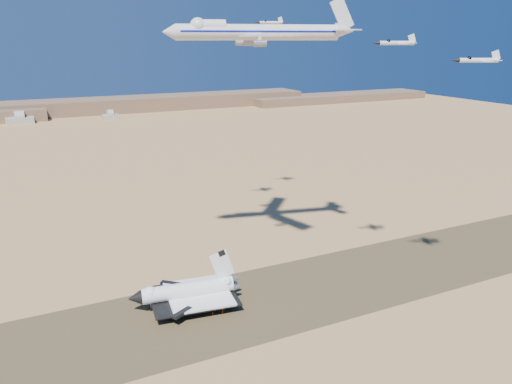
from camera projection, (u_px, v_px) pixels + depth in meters
name	position (u px, v px, depth m)	size (l,w,h in m)	color
ground	(237.00, 307.00, 182.07)	(1200.00, 1200.00, 0.00)	tan
runway	(237.00, 306.00, 182.06)	(600.00, 50.00, 0.06)	brown
ridgeline	(122.00, 107.00, 660.82)	(960.00, 90.00, 18.00)	#806147
hangars	(16.00, 121.00, 565.81)	(200.50, 29.50, 30.00)	beige
shuttle	(187.00, 292.00, 181.63)	(40.66, 27.98, 19.97)	white
carrier_747	(253.00, 32.00, 189.26)	(75.19, 56.75, 18.69)	silver
crew_a	(222.00, 311.00, 177.19)	(0.62, 0.41, 1.70)	#EF5B0E
crew_b	(213.00, 314.00, 175.73)	(0.81, 0.47, 1.67)	#EF5B0E
crew_c	(223.00, 310.00, 178.07)	(0.95, 0.48, 1.61)	#EF5B0E
chase_jet_a	(396.00, 43.00, 171.20)	(15.01, 8.83, 3.84)	silver
chase_jet_b	(478.00, 60.00, 158.52)	(15.51, 9.20, 4.00)	silver
chase_jet_c	(240.00, 39.00, 234.79)	(15.06, 8.19, 3.75)	silver
chase_jet_d	(270.00, 22.00, 252.75)	(14.09, 8.25, 3.60)	silver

